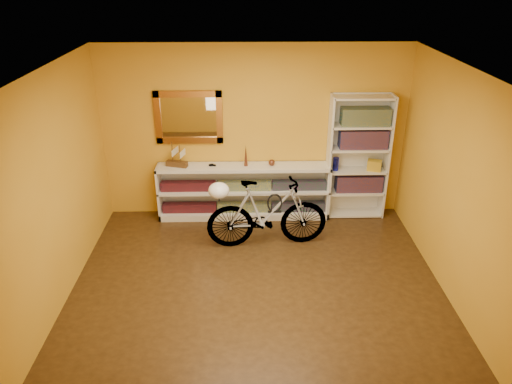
{
  "coord_description": "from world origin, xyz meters",
  "views": [
    {
      "loc": [
        -0.12,
        -4.79,
        3.59
      ],
      "look_at": [
        0.0,
        0.7,
        0.95
      ],
      "focal_mm": 33.69,
      "sensor_mm": 36.0,
      "label": 1
    }
  ],
  "objects_px": {
    "helmet": "(219,190)",
    "console_unit": "(244,191)",
    "bookcase": "(358,158)",
    "bicycle": "(267,213)"
  },
  "relations": [
    {
      "from": "bookcase",
      "to": "helmet",
      "type": "height_order",
      "value": "bookcase"
    },
    {
      "from": "console_unit",
      "to": "bicycle",
      "type": "xyz_separation_m",
      "value": [
        0.32,
        -0.85,
        0.07
      ]
    },
    {
      "from": "bookcase",
      "to": "bicycle",
      "type": "xyz_separation_m",
      "value": [
        -1.38,
        -0.87,
        -0.45
      ]
    },
    {
      "from": "helmet",
      "to": "bicycle",
      "type": "bearing_deg",
      "value": 5.0
    },
    {
      "from": "helmet",
      "to": "console_unit",
      "type": "bearing_deg",
      "value": 70.14
    },
    {
      "from": "console_unit",
      "to": "helmet",
      "type": "bearing_deg",
      "value": -109.86
    },
    {
      "from": "console_unit",
      "to": "helmet",
      "type": "height_order",
      "value": "helmet"
    },
    {
      "from": "bookcase",
      "to": "bicycle",
      "type": "distance_m",
      "value": 1.7
    },
    {
      "from": "bookcase",
      "to": "console_unit",
      "type": "bearing_deg",
      "value": -179.16
    },
    {
      "from": "bookcase",
      "to": "helmet",
      "type": "xyz_separation_m",
      "value": [
        -2.03,
        -0.93,
        -0.07
      ]
    }
  ]
}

